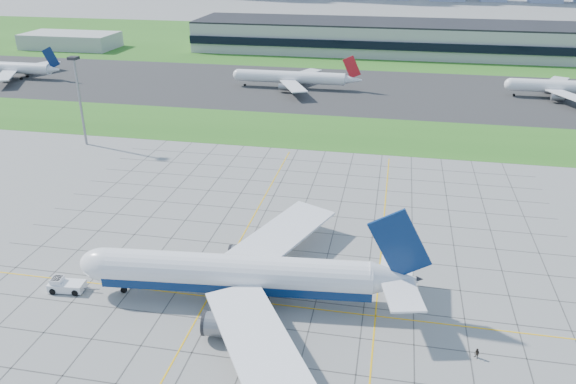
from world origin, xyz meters
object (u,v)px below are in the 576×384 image
(airliner, at_px, (239,274))
(crew_far, at_px, (477,354))
(light_mast, at_px, (78,90))
(distant_jet_0, at_px, (18,68))
(distant_jet_2, at_px, (558,86))
(pushback_tug, at_px, (65,285))
(distant_jet_1, at_px, (292,77))
(crew_near, at_px, (158,278))

(airliner, bearing_deg, crew_far, -16.51)
(light_mast, distance_m, distant_jet_0, 103.27)
(light_mast, relative_size, crew_far, 15.53)
(crew_far, height_order, distant_jet_2, distant_jet_2)
(light_mast, xyz_separation_m, airliner, (65.36, -66.76, -11.18))
(pushback_tug, bearing_deg, airliner, 0.75)
(pushback_tug, distance_m, distant_jet_1, 148.59)
(pushback_tug, relative_size, crew_far, 5.35)
(distant_jet_1, bearing_deg, crew_far, -69.92)
(airliner, bearing_deg, distant_jet_0, 129.30)
(airliner, distance_m, crew_near, 16.21)
(distant_jet_1, xyz_separation_m, distant_jet_2, (101.27, 4.27, -0.00))
(crew_far, bearing_deg, light_mast, -163.81)
(light_mast, xyz_separation_m, crew_near, (49.86, -64.45, -15.31))
(crew_far, bearing_deg, crew_near, -138.43)
(pushback_tug, xyz_separation_m, crew_far, (67.63, -4.28, -0.26))
(light_mast, bearing_deg, crew_far, -35.82)
(light_mast, height_order, pushback_tug, light_mast)
(distant_jet_1, height_order, distant_jet_2, same)
(pushback_tug, distance_m, distant_jet_2, 189.82)
(distant_jet_0, height_order, distant_jet_1, same)
(light_mast, distance_m, crew_near, 82.91)
(airliner, height_order, crew_far, airliner)
(crew_near, distance_m, distant_jet_0, 183.79)
(crew_near, bearing_deg, airliner, -74.61)
(crew_near, height_order, distant_jet_1, distant_jet_1)
(light_mast, distance_m, pushback_tug, 79.73)
(pushback_tug, relative_size, distant_jet_2, 0.21)
(light_mast, xyz_separation_m, distant_jet_1, (47.12, 78.14, -11.69))
(light_mast, xyz_separation_m, distant_jet_2, (148.39, 82.40, -11.70))
(distant_jet_0, xyz_separation_m, distant_jet_1, (119.27, 5.19, 0.00))
(light_mast, relative_size, distant_jet_1, 0.52)
(light_mast, relative_size, pushback_tug, 2.90)
(crew_near, xyz_separation_m, distant_jet_1, (-2.74, 142.59, 3.62))
(airliner, bearing_deg, crew_near, 166.29)
(crew_near, distance_m, distant_jet_1, 142.66)
(crew_near, bearing_deg, distant_jet_2, -10.01)
(distant_jet_2, bearing_deg, crew_near, -123.86)
(pushback_tug, relative_size, crew_near, 5.09)
(crew_far, xyz_separation_m, distant_jet_1, (-55.70, 152.35, 3.66))
(distant_jet_0, bearing_deg, pushback_tug, -53.09)
(airliner, distance_m, crew_far, 38.41)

